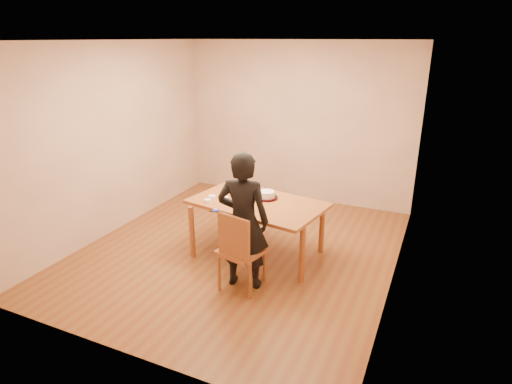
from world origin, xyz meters
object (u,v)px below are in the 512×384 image
at_px(cake_plate, 267,198).
at_px(dining_table, 258,203).
at_px(cake, 267,194).
at_px(dining_chair, 242,251).
at_px(person, 243,221).

bearing_deg(cake_plate, dining_table, -110.77).
height_order(dining_table, cake_plate, cake_plate).
relative_size(dining_table, cake_plate, 5.89).
distance_m(dining_table, cake, 0.19).
height_order(dining_table, dining_chair, dining_table).
height_order(dining_table, person, person).
bearing_deg(cake, person, -84.28).
bearing_deg(dining_table, cake_plate, 78.79).
xyz_separation_m(cake, person, (0.09, -0.89, -0.00)).
bearing_deg(person, dining_table, -89.21).
relative_size(dining_chair, cake_plate, 1.60).
bearing_deg(cake_plate, cake, 0.00).
xyz_separation_m(dining_table, cake_plate, (0.06, 0.16, 0.03)).
bearing_deg(cake_plate, person, -84.28).
bearing_deg(dining_chair, cake, 108.76).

